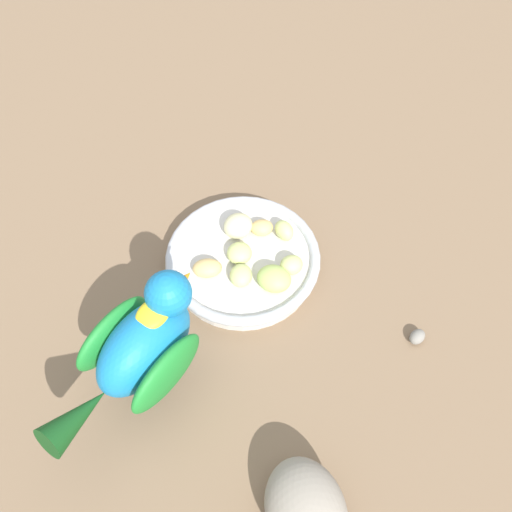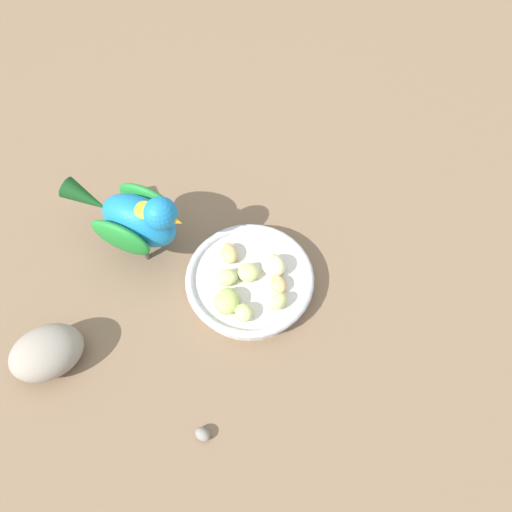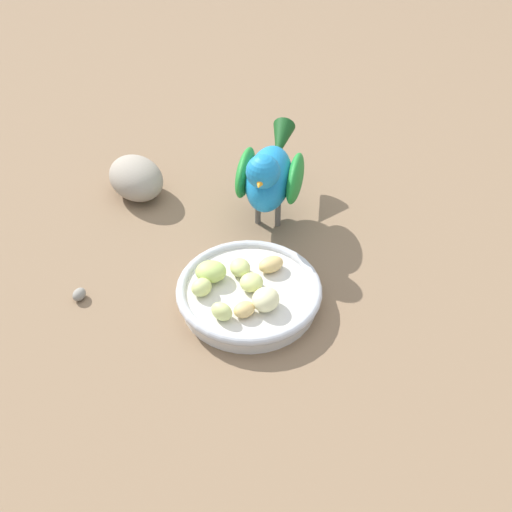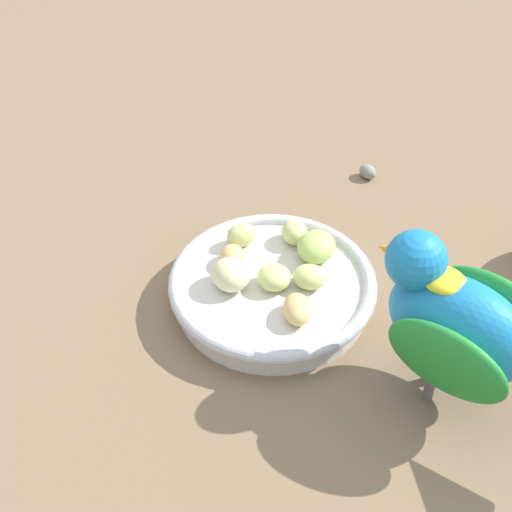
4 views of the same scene
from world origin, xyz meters
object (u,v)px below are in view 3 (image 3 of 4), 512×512
(apple_piece_0, at_px, (266,300))
(apple_piece_1, at_px, (244,309))
(apple_piece_4, at_px, (211,272))
(feeding_bowl, at_px, (249,294))
(rock_large, at_px, (136,178))
(parrot, at_px, (270,174))
(apple_piece_2, at_px, (271,264))
(apple_piece_3, at_px, (251,282))
(apple_piece_5, at_px, (222,311))
(apple_piece_6, at_px, (201,287))
(pebble_0, at_px, (79,294))
(apple_piece_7, at_px, (240,267))

(apple_piece_0, xyz_separation_m, apple_piece_1, (-0.03, -0.00, -0.00))
(apple_piece_1, distance_m, apple_piece_4, 0.08)
(apple_piece_1, bearing_deg, feeding_bowl, 58.16)
(apple_piece_0, relative_size, rock_large, 0.38)
(apple_piece_1, relative_size, parrot, 0.16)
(apple_piece_2, bearing_deg, apple_piece_3, -151.01)
(parrot, bearing_deg, apple_piece_4, -15.26)
(apple_piece_1, height_order, apple_piece_4, apple_piece_4)
(apple_piece_5, distance_m, apple_piece_6, 0.05)
(feeding_bowl, distance_m, apple_piece_3, 0.02)
(parrot, bearing_deg, apple_piece_0, 9.76)
(apple_piece_2, relative_size, parrot, 0.19)
(rock_large, bearing_deg, feeding_bowl, -78.23)
(apple_piece_3, relative_size, apple_piece_6, 1.10)
(apple_piece_6, bearing_deg, parrot, 39.13)
(apple_piece_3, relative_size, apple_piece_5, 1.06)
(pebble_0, bearing_deg, apple_piece_7, -18.47)
(apple_piece_7, bearing_deg, parrot, 49.60)
(apple_piece_2, bearing_deg, pebble_0, 162.06)
(apple_piece_5, bearing_deg, parrot, 49.99)
(apple_piece_3, bearing_deg, feeding_bowl, -160.93)
(apple_piece_4, relative_size, apple_piece_5, 1.40)
(feeding_bowl, height_order, apple_piece_7, apple_piece_7)
(apple_piece_0, relative_size, apple_piece_2, 1.06)
(apple_piece_0, xyz_separation_m, apple_piece_4, (-0.04, 0.07, -0.00))
(feeding_bowl, xyz_separation_m, rock_large, (-0.06, 0.28, 0.01))
(apple_piece_6, height_order, pebble_0, apple_piece_6)
(apple_piece_5, relative_size, rock_large, 0.30)
(apple_piece_1, relative_size, apple_piece_3, 0.93)
(apple_piece_3, distance_m, pebble_0, 0.22)
(feeding_bowl, xyz_separation_m, pebble_0, (-0.19, 0.10, -0.01))
(apple_piece_0, height_order, pebble_0, apple_piece_0)
(apple_piece_1, bearing_deg, parrot, 56.55)
(apple_piece_5, xyz_separation_m, apple_piece_6, (-0.01, 0.05, -0.00))
(apple_piece_5, height_order, apple_piece_7, apple_piece_5)
(pebble_0, bearing_deg, apple_piece_6, -29.80)
(apple_piece_0, bearing_deg, apple_piece_2, 59.05)
(apple_piece_7, bearing_deg, apple_piece_4, 170.91)
(apple_piece_2, relative_size, rock_large, 0.36)
(feeding_bowl, distance_m, apple_piece_1, 0.05)
(feeding_bowl, distance_m, apple_piece_7, 0.04)
(feeding_bowl, relative_size, apple_piece_6, 6.84)
(apple_piece_6, bearing_deg, pebble_0, 150.20)
(apple_piece_3, height_order, apple_piece_4, apple_piece_4)
(apple_piece_1, xyz_separation_m, parrot, (0.12, 0.18, 0.05))
(apple_piece_3, distance_m, rock_large, 0.28)
(apple_piece_4, distance_m, parrot, 0.17)
(apple_piece_3, xyz_separation_m, rock_large, (-0.06, 0.28, -0.00))
(apple_piece_6, bearing_deg, apple_piece_5, -82.37)
(apple_piece_7, xyz_separation_m, parrot, (0.09, 0.11, 0.05))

